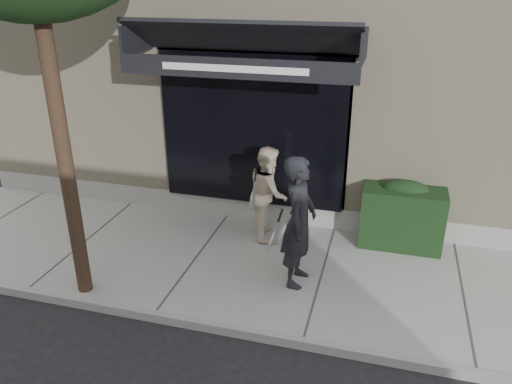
% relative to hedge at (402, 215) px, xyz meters
% --- Properties ---
extents(ground, '(80.00, 80.00, 0.00)m').
position_rel_hedge_xyz_m(ground, '(-1.10, -1.25, -0.66)').
color(ground, black).
rests_on(ground, ground).
extents(sidewalk, '(20.00, 3.00, 0.12)m').
position_rel_hedge_xyz_m(sidewalk, '(-1.10, -1.25, -0.60)').
color(sidewalk, gray).
rests_on(sidewalk, ground).
extents(curb, '(20.00, 0.10, 0.14)m').
position_rel_hedge_xyz_m(curb, '(-1.10, -2.80, -0.59)').
color(curb, gray).
rests_on(curb, ground).
extents(building_facade, '(14.30, 8.04, 5.64)m').
position_rel_hedge_xyz_m(building_facade, '(-1.11, 3.71, 2.08)').
color(building_facade, '#C1B493').
rests_on(building_facade, ground).
extents(hedge, '(1.30, 0.70, 1.14)m').
position_rel_hedge_xyz_m(hedge, '(0.00, 0.00, 0.00)').
color(hedge, black).
rests_on(hedge, sidewalk).
extents(pedestrian_front, '(0.67, 0.83, 1.93)m').
position_rel_hedge_xyz_m(pedestrian_front, '(-1.43, -1.54, 0.42)').
color(pedestrian_front, black).
rests_on(pedestrian_front, sidewalk).
extents(pedestrian_back, '(0.82, 0.93, 1.60)m').
position_rel_hedge_xyz_m(pedestrian_back, '(-2.18, -0.29, 0.26)').
color(pedestrian_back, beige).
rests_on(pedestrian_back, sidewalk).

